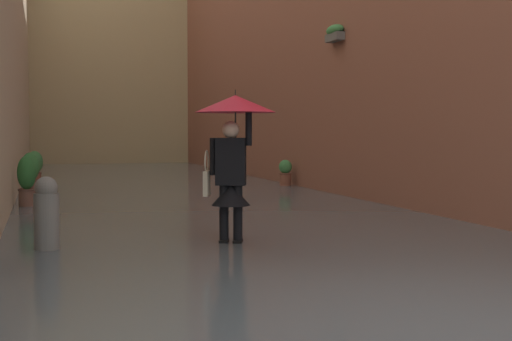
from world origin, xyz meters
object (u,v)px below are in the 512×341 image
person_wading (233,136)px  potted_plant_mid_right (30,171)px  potted_plant_mid_left (226,165)px  potted_plant_near_right (27,181)px  mooring_bollard (47,216)px  potted_plant_far_right (35,165)px  potted_plant_far_left (285,173)px

person_wading → potted_plant_mid_right: 9.28m
potted_plant_mid_right → potted_plant_mid_left: potted_plant_mid_right is taller
potted_plant_mid_left → potted_plant_near_right: 10.92m
person_wading → potted_plant_near_right: size_ratio=1.96×
potted_plant_mid_right → mooring_bollard: potted_plant_mid_right is taller
potted_plant_far_right → potted_plant_near_right: potted_plant_near_right is taller
person_wading → potted_plant_far_left: bearing=-112.9°
potted_plant_far_right → potted_plant_mid_right: size_ratio=0.91×
person_wading → potted_plant_far_left: size_ratio=2.70×
potted_plant_mid_right → potted_plant_far_left: 6.44m
potted_plant_mid_right → potted_plant_near_right: (0.01, 3.40, -0.01)m
potted_plant_near_right → mooring_bollard: bearing=93.7°
potted_plant_mid_right → potted_plant_far_left: (-6.44, -0.17, -0.16)m
potted_plant_mid_right → potted_plant_mid_left: size_ratio=1.48×
person_wading → potted_plant_far_right: (2.59, -13.62, -0.94)m
potted_plant_far_left → mooring_bollard: size_ratio=0.79×
potted_plant_far_left → potted_plant_near_right: size_ratio=0.73×
potted_plant_far_right → mooring_bollard: (-0.29, 13.53, -0.02)m
mooring_bollard → potted_plant_mid_right: bearing=-87.8°
person_wading → mooring_bollard: (2.31, -0.09, -0.96)m
potted_plant_mid_right → potted_plant_near_right: bearing=89.8°
potted_plant_mid_right → potted_plant_mid_left: (-6.19, -5.58, -0.20)m
mooring_bollard → person_wading: bearing=177.7°
person_wading → potted_plant_far_right: 13.90m
potted_plant_near_right → potted_plant_far_left: bearing=-151.1°
person_wading → potted_plant_far_left: person_wading is taller
potted_plant_near_right → mooring_bollard: (-0.34, 5.35, -0.07)m
potted_plant_far_right → potted_plant_far_left: potted_plant_far_right is taller
potted_plant_far_right → mooring_bollard: mooring_bollard is taller
potted_plant_mid_left → potted_plant_far_right: bearing=7.5°
potted_plant_mid_right → potted_plant_far_left: bearing=-178.5°
person_wading → mooring_bollard: bearing=-2.3°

